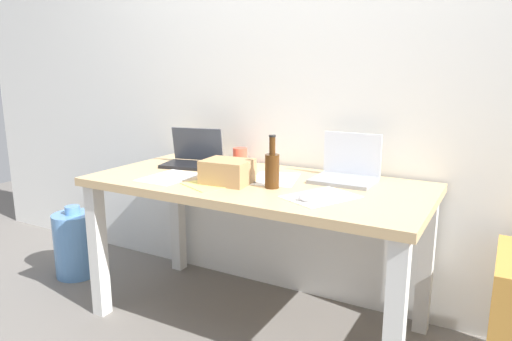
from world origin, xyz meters
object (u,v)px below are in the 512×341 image
beer_bottle (272,169)px  cardboard_box (227,172)px  coffee_mug (240,156)px  water_cooler_jug (75,244)px  laptop_left (193,158)px  computer_mouse (309,197)px  laptop_right (346,171)px  desk (256,201)px

beer_bottle → cardboard_box: 0.23m
cardboard_box → coffee_mug: bearing=113.3°
cardboard_box → water_cooler_jug: size_ratio=0.49×
laptop_left → computer_mouse: 0.91m
water_cooler_jug → laptop_left: bearing=14.8°
beer_bottle → cardboard_box: (-0.22, -0.03, -0.03)m
beer_bottle → coffee_mug: bearing=136.5°
coffee_mug → computer_mouse: bearing=-38.0°
laptop_left → beer_bottle: 0.65m
laptop_left → laptop_right: bearing=4.6°
beer_bottle → coffee_mug: size_ratio=2.54×
coffee_mug → water_cooler_jug: 1.21m
desk → beer_bottle: 0.25m
laptop_left → water_cooler_jug: bearing=-165.2°
laptop_right → coffee_mug: size_ratio=3.04×
cardboard_box → water_cooler_jug: bearing=177.6°
laptop_right → water_cooler_jug: size_ratio=0.64×
desk → laptop_right: laptop_right is taller
cardboard_box → coffee_mug: 0.44m
beer_bottle → water_cooler_jug: bearing=179.2°
computer_mouse → desk: bearing=-179.3°
desk → laptop_left: bearing=163.6°
laptop_left → cardboard_box: 0.47m
coffee_mug → laptop_left: bearing=-145.5°
laptop_left → computer_mouse: size_ratio=3.37×
cardboard_box → water_cooler_jug: cardboard_box is taller
laptop_left → cardboard_box: (0.39, -0.25, 0.01)m
desk → laptop_left: (-0.48, 0.14, 0.15)m
laptop_right → computer_mouse: 0.41m
computer_mouse → laptop_right: bearing=116.5°
beer_bottle → cardboard_box: bearing=-172.9°
desk → water_cooler_jug: (-1.26, -0.06, -0.44)m
beer_bottle → coffee_mug: beer_bottle is taller
cardboard_box → laptop_right: bearing=34.5°
coffee_mug → cardboard_box: bearing=-66.7°
desk → coffee_mug: bearing=132.4°
laptop_left → water_cooler_jug: laptop_left is taller
laptop_right → water_cooler_jug: 1.77m
beer_bottle → computer_mouse: beer_bottle is taller
cardboard_box → coffee_mug: size_ratio=2.31×
laptop_left → beer_bottle: size_ratio=1.39×
cardboard_box → water_cooler_jug: 1.32m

